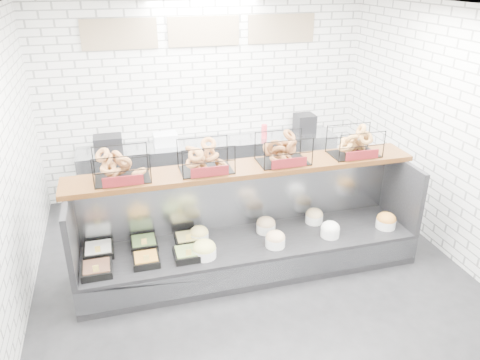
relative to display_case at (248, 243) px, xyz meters
name	(u,v)px	position (x,y,z in m)	size (l,w,h in m)	color
ground	(257,282)	(0.02, -0.34, -0.33)	(5.50, 5.50, 0.00)	black
room_shell	(244,97)	(0.02, 0.26, 1.73)	(5.02, 5.51, 3.01)	white
display_case	(248,243)	(0.00, 0.00, 0.00)	(4.00, 0.90, 1.20)	black
bagel_shelf	(245,156)	(0.02, 0.18, 1.06)	(4.10, 0.50, 0.40)	#3F220D
prep_counter	(211,167)	(0.01, 2.09, 0.14)	(4.00, 0.60, 1.20)	#93969B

